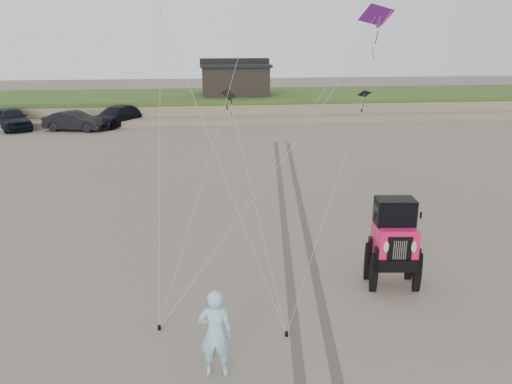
% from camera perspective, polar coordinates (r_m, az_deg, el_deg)
% --- Properties ---
extents(ground, '(160.00, 160.00, 0.00)m').
position_cam_1_polar(ground, '(12.88, 2.24, -15.13)').
color(ground, '#6B6054').
rests_on(ground, ground).
extents(dune_ridge, '(160.00, 14.25, 1.73)m').
position_cam_1_polar(dune_ridge, '(48.64, -4.86, 9.99)').
color(dune_ridge, '#7A6B54').
rests_on(dune_ridge, ground).
extents(cabin, '(6.40, 5.40, 3.35)m').
position_cam_1_polar(cabin, '(48.02, -2.46, 12.84)').
color(cabin, black).
rests_on(cabin, dune_ridge).
extents(truck_a, '(4.32, 5.39, 1.72)m').
position_cam_1_polar(truck_a, '(43.75, -26.11, 7.56)').
color(truck_a, black).
rests_on(truck_a, ground).
extents(truck_b, '(4.88, 2.73, 1.52)m').
position_cam_1_polar(truck_b, '(41.23, -20.05, 7.64)').
color(truck_b, black).
rests_on(truck_b, ground).
extents(truck_c, '(4.82, 5.86, 1.60)m').
position_cam_1_polar(truck_c, '(42.58, -15.63, 8.37)').
color(truck_c, black).
rests_on(truck_c, ground).
extents(jeep, '(3.04, 5.81, 2.07)m').
position_cam_1_polar(jeep, '(14.81, 15.43, -6.71)').
color(jeep, '#E61958').
rests_on(jeep, ground).
extents(man, '(0.79, 0.58, 1.98)m').
position_cam_1_polar(man, '(10.85, -4.64, -15.79)').
color(man, '#87B7D0').
rests_on(man, ground).
extents(stake_main, '(0.08, 0.08, 0.12)m').
position_cam_1_polar(stake_main, '(12.94, -11.00, -14.97)').
color(stake_main, black).
rests_on(stake_main, ground).
extents(stake_aux, '(0.08, 0.08, 0.12)m').
position_cam_1_polar(stake_aux, '(12.51, 3.51, -15.88)').
color(stake_aux, black).
rests_on(stake_aux, ground).
extents(tire_tracks, '(5.22, 29.74, 0.01)m').
position_cam_1_polar(tire_tracks, '(20.31, 4.25, -2.64)').
color(tire_tracks, '#4C443D').
rests_on(tire_tracks, ground).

